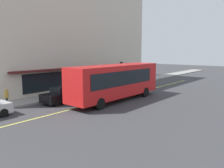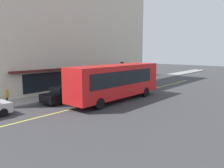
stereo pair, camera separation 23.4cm
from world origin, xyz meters
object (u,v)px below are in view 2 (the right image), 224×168
Objects in this scene: car_yellow at (125,83)px; pedestrian_by_curb at (7,95)px; traffic_light at (122,68)px; bus at (116,81)px; car_black at (64,94)px.

pedestrian_by_curb is (-14.51, 1.63, 0.38)m from car_yellow.
car_yellow is at bearing -132.29° from traffic_light.
pedestrian_by_curb is at bearing 173.58° from car_yellow.
traffic_light is at bearing 0.33° from pedestrian_by_curb.
car_yellow is 14.61m from pedestrian_by_curb.
bus is at bearing -145.73° from traffic_light.
car_black is at bearing 136.65° from bus.
bus is at bearing -150.06° from car_yellow.
car_yellow is (-1.57, -1.72, -1.79)m from traffic_light.
pedestrian_by_curb is (-4.64, 1.76, 0.38)m from car_black.
car_black is at bearing -179.25° from car_yellow.
pedestrian_by_curb is at bearing -179.67° from traffic_light.
car_yellow is at bearing -6.42° from pedestrian_by_curb.
pedestrian_by_curb is (-8.29, 5.21, -0.87)m from bus.
traffic_light is 1.97× the size of pedestrian_by_curb.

